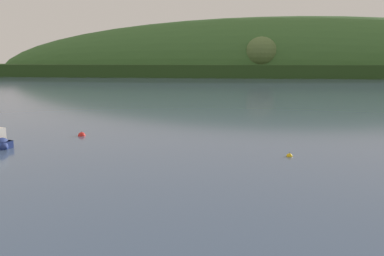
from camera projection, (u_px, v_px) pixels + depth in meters
The scene contains 3 objects.
far_shoreline_hill at pixel (282, 74), 224.20m from camera, with size 414.86×95.58×61.48m.
mooring_buoy_foreground at pixel (289, 156), 34.22m from camera, with size 0.50×0.50×0.58m.
mooring_buoy_midchannel at pixel (82, 136), 43.54m from camera, with size 0.78×0.78×0.86m.
Camera 1 is at (8.76, 3.19, 7.79)m, focal length 39.04 mm.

